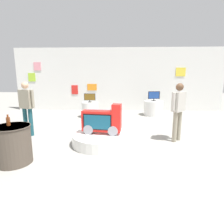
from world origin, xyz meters
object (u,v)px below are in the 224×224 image
object	(u,v)px
main_display_pedestal	(102,139)
shopper_browsing_rear	(27,105)
bottle_on_side_table	(8,121)
novelty_firetruck_tv	(102,122)
side_table_round	(13,144)
tv_on_left_rear	(154,96)
shopper_browsing_near_truck	(178,108)
display_pedestal_center_rear	(90,110)
tv_on_center_rear	(90,97)
display_pedestal_left_rear	(153,108)

from	to	relation	value
main_display_pedestal	shopper_browsing_rear	distance (m)	2.49
bottle_on_side_table	shopper_browsing_rear	distance (m)	1.80
novelty_firetruck_tv	side_table_round	distance (m)	2.08
side_table_round	shopper_browsing_rear	distance (m)	1.94
tv_on_left_rear	shopper_browsing_rear	world-z (taller)	shopper_browsing_rear
shopper_browsing_near_truck	display_pedestal_center_rear	bearing A→B (deg)	135.57
display_pedestal_center_rear	tv_on_center_rear	size ratio (longest dim) A/B	1.45
display_pedestal_center_rear	main_display_pedestal	bearing A→B (deg)	-75.37
display_pedestal_left_rear	shopper_browsing_rear	distance (m)	5.25
novelty_firetruck_tv	bottle_on_side_table	bearing A→B (deg)	-148.41
main_display_pedestal	tv_on_left_rear	distance (m)	4.20
main_display_pedestal	shopper_browsing_rear	xyz separation A→B (m)	(-2.28, 0.62, 0.80)
display_pedestal_left_rear	display_pedestal_center_rear	bearing A→B (deg)	-169.65
display_pedestal_left_rear	shopper_browsing_rear	xyz separation A→B (m)	(-4.27, -3.00, 0.61)
side_table_round	bottle_on_side_table	xyz separation A→B (m)	(-0.07, 0.04, 0.48)
display_pedestal_left_rear	side_table_round	distance (m)	6.04
display_pedestal_center_rear	side_table_round	distance (m)	4.35
side_table_round	bottle_on_side_table	world-z (taller)	bottle_on_side_table
shopper_browsing_near_truck	side_table_round	bearing A→B (deg)	-158.61
bottle_on_side_table	shopper_browsing_rear	bearing A→B (deg)	106.05
main_display_pedestal	display_pedestal_center_rear	size ratio (longest dim) A/B	2.23
display_pedestal_center_rear	shopper_browsing_rear	xyz separation A→B (m)	(-1.46, -2.49, 0.61)
display_pedestal_left_rear	tv_on_center_rear	size ratio (longest dim) A/B	1.77
shopper_browsing_rear	novelty_firetruck_tv	bearing A→B (deg)	-15.31
tv_on_center_rear	shopper_browsing_rear	size ratio (longest dim) A/B	0.30
bottle_on_side_table	tv_on_left_rear	bearing A→B (deg)	51.47
display_pedestal_center_rear	tv_on_left_rear	bearing A→B (deg)	10.27
display_pedestal_left_rear	side_table_round	bearing A→B (deg)	-127.74
shopper_browsing_rear	tv_on_left_rear	bearing A→B (deg)	35.11
novelty_firetruck_tv	display_pedestal_center_rear	bearing A→B (deg)	104.88
tv_on_left_rear	shopper_browsing_rear	distance (m)	5.21
shopper_browsing_near_truck	shopper_browsing_rear	bearing A→B (deg)	175.98
bottle_on_side_table	shopper_browsing_near_truck	size ratio (longest dim) A/B	0.14
display_pedestal_center_rear	bottle_on_side_table	bearing A→B (deg)	-102.89
display_pedestal_left_rear	display_pedestal_center_rear	xyz separation A→B (m)	(-2.80, -0.51, 0.00)
display_pedestal_left_rear	bottle_on_side_table	world-z (taller)	bottle_on_side_table
tv_on_left_rear	bottle_on_side_table	size ratio (longest dim) A/B	2.34
main_display_pedestal	display_pedestal_left_rear	bearing A→B (deg)	61.22
main_display_pedestal	novelty_firetruck_tv	bearing A→B (deg)	-27.44
tv_on_left_rear	bottle_on_side_table	xyz separation A→B (m)	(-3.77, -4.73, -0.01)
tv_on_left_rear	display_pedestal_center_rear	size ratio (longest dim) A/B	0.76
display_pedestal_center_rear	bottle_on_side_table	xyz separation A→B (m)	(-0.97, -4.22, 0.55)
display_pedestal_center_rear	tv_on_center_rear	distance (m)	0.53
main_display_pedestal	shopper_browsing_rear	size ratio (longest dim) A/B	0.97
display_pedestal_left_rear	tv_on_left_rear	bearing A→B (deg)	-102.38
novelty_firetruck_tv	tv_on_center_rear	world-z (taller)	novelty_firetruck_tv
display_pedestal_left_rear	tv_on_left_rear	xyz separation A→B (m)	(-0.00, -0.00, 0.56)
main_display_pedestal	display_pedestal_center_rear	bearing A→B (deg)	104.63
display_pedestal_left_rear	bottle_on_side_table	size ratio (longest dim) A/B	3.74
display_pedestal_left_rear	shopper_browsing_rear	world-z (taller)	shopper_browsing_rear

